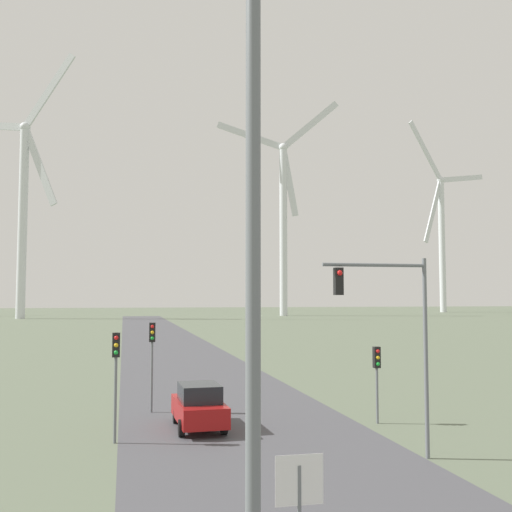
{
  "coord_description": "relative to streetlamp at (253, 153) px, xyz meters",
  "views": [
    {
      "loc": [
        -4.87,
        -1.49,
        5.37
      ],
      "look_at": [
        0.0,
        20.53,
        6.91
      ],
      "focal_mm": 42.0,
      "sensor_mm": 36.0,
      "label": 1
    }
  ],
  "objects": [
    {
      "name": "traffic_light_mast_overhead",
      "position": [
        7.31,
        11.71,
        -2.44
      ],
      "size": [
        3.7,
        0.35,
        6.67
      ],
      "color": "slate",
      "rests_on": "ground"
    },
    {
      "name": "wind_turbine_center",
      "position": [
        43.19,
        158.55,
        22.86
      ],
      "size": [
        34.61,
        9.0,
        62.33
      ],
      "color": "silver",
      "rests_on": "ground"
    },
    {
      "name": "car_approaching",
      "position": [
        1.6,
        17.81,
        -6.16
      ],
      "size": [
        1.94,
        4.16,
        1.83
      ],
      "color": "maroon",
      "rests_on": "ground"
    },
    {
      "name": "traffic_light_post_mid_left",
      "position": [
        -0.14,
        21.75,
        -4.03
      ],
      "size": [
        0.28,
        0.34,
        4.16
      ],
      "color": "slate",
      "rests_on": "ground"
    },
    {
      "name": "traffic_light_post_near_right",
      "position": [
        9.13,
        17.21,
        -4.69
      ],
      "size": [
        0.28,
        0.34,
        3.23
      ],
      "color": "slate",
      "rests_on": "ground"
    },
    {
      "name": "traffic_light_post_near_left",
      "position": [
        -1.72,
        16.09,
        -4.12
      ],
      "size": [
        0.28,
        0.34,
        4.03
      ],
      "color": "slate",
      "rests_on": "ground"
    },
    {
      "name": "streetlamp",
      "position": [
        0.0,
        0.0,
        0.0
      ],
      "size": [
        3.26,
        0.32,
        11.5
      ],
      "color": "slate",
      "rests_on": "ground"
    },
    {
      "name": "wind_turbine_right",
      "position": [
        107.56,
        183.31,
        22.35
      ],
      "size": [
        37.12,
        15.11,
        65.75
      ],
      "color": "silver",
      "rests_on": "ground"
    },
    {
      "name": "stop_sign_near",
      "position": [
        1.33,
        2.62,
        -5.09
      ],
      "size": [
        0.81,
        0.07,
        2.83
      ],
      "color": "slate",
      "rests_on": "ground"
    },
    {
      "name": "wind_turbine_left",
      "position": [
        -26.16,
        149.26,
        22.58
      ],
      "size": [
        31.76,
        16.03,
        65.63
      ],
      "color": "silver",
      "rests_on": "ground"
    },
    {
      "name": "road_surface",
      "position": [
        3.39,
        42.64,
        -7.07
      ],
      "size": [
        10.0,
        240.0,
        0.01
      ],
      "color": "#47474C",
      "rests_on": "ground"
    }
  ]
}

